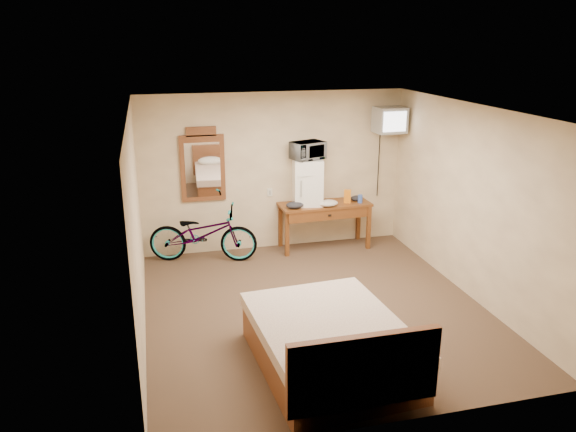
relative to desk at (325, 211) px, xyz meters
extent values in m
plane|color=#443522|center=(-0.76, -2.00, -0.64)|extent=(4.60, 4.60, 0.00)
plane|color=silver|center=(-0.76, -2.00, 1.86)|extent=(4.60, 4.60, 0.00)
cube|color=beige|center=(-0.76, 0.30, 0.61)|extent=(4.20, 0.04, 2.50)
cube|color=beige|center=(-0.76, -4.30, 0.61)|extent=(4.20, 0.04, 2.50)
cube|color=beige|center=(-2.86, -2.00, 0.61)|extent=(0.04, 4.60, 2.50)
cube|color=beige|center=(1.34, -2.00, 0.61)|extent=(0.04, 4.60, 2.50)
cube|color=silver|center=(-0.84, 0.29, 0.28)|extent=(0.08, 0.01, 0.13)
cube|color=brown|center=(0.00, 0.04, 0.09)|extent=(1.48, 0.62, 0.04)
cube|color=brown|center=(-0.68, -0.19, -0.28)|extent=(0.06, 0.06, 0.71)
cube|color=brown|center=(0.68, -0.19, -0.28)|extent=(0.06, 0.06, 0.71)
cube|color=brown|center=(-0.68, 0.27, -0.28)|extent=(0.06, 0.06, 0.71)
cube|color=brown|center=(0.68, 0.27, -0.28)|extent=(0.06, 0.06, 0.71)
cube|color=brown|center=(0.00, -0.21, -0.01)|extent=(1.34, 0.10, 0.16)
cube|color=black|center=(0.00, -0.23, -0.01)|extent=(0.05, 0.02, 0.03)
cube|color=white|center=(-0.28, 0.06, 0.48)|extent=(0.50, 0.48, 0.73)
cube|color=#9A9B96|center=(-0.28, -0.15, 0.62)|extent=(0.44, 0.01, 0.00)
cylinder|color=#9A9B96|center=(-0.44, -0.16, 0.43)|extent=(0.02, 0.02, 0.26)
imported|color=white|center=(-0.28, 0.06, 0.98)|extent=(0.58, 0.49, 0.27)
cube|color=orange|center=(0.36, -0.02, 0.22)|extent=(0.12, 0.10, 0.22)
cylinder|color=blue|center=(0.56, -0.07, 0.18)|extent=(0.08, 0.08, 0.13)
ellipsoid|color=silver|center=(0.00, -0.12, 0.16)|extent=(0.32, 0.24, 0.10)
ellipsoid|color=black|center=(-0.53, -0.11, 0.16)|extent=(0.28, 0.21, 0.10)
ellipsoid|color=black|center=(0.54, 0.05, 0.15)|extent=(0.19, 0.15, 0.08)
cube|color=black|center=(1.04, 0.29, 1.31)|extent=(0.14, 0.02, 0.14)
cylinder|color=black|center=(1.04, 0.24, 1.31)|extent=(0.05, 0.30, 0.05)
cube|color=#9A9B96|center=(1.04, 0.02, 1.41)|extent=(0.47, 0.40, 0.40)
cube|color=white|center=(1.04, -0.17, 1.41)|extent=(0.38, 0.03, 0.31)
cube|color=black|center=(1.04, 0.22, 1.41)|extent=(0.29, 0.02, 0.25)
cube|color=brown|center=(-1.89, 0.28, 0.74)|extent=(0.68, 0.04, 1.03)
cube|color=brown|center=(-1.89, 0.28, 1.30)|extent=(0.45, 0.04, 0.14)
cube|color=white|center=(-1.89, 0.26, 0.72)|extent=(0.53, 0.01, 0.84)
imported|color=black|center=(-1.96, -0.05, -0.21)|extent=(1.74, 0.98, 0.87)
cube|color=brown|center=(-1.01, -3.30, -0.44)|extent=(1.51, 1.93, 0.40)
cube|color=#F3E6BC|center=(-1.01, -3.30, -0.19)|extent=(1.55, 1.98, 0.14)
cube|color=brown|center=(-1.01, -4.26, -0.09)|extent=(1.38, 0.08, 0.70)
ellipsoid|color=silver|center=(-1.33, -3.95, -0.06)|extent=(0.57, 0.35, 0.20)
ellipsoid|color=silver|center=(-0.68, -3.95, -0.06)|extent=(0.57, 0.35, 0.20)
camera|label=1|loc=(-2.66, -8.16, 2.67)|focal=35.00mm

